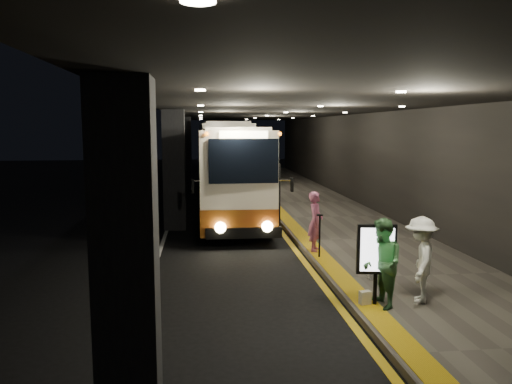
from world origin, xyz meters
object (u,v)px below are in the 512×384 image
bag_plain (365,298)px  stanchion_post (320,236)px  passenger_waiting_green (382,263)px  coach_second (222,158)px  coach_main (232,176)px  passenger_boarding (316,221)px  passenger_waiting_white (421,260)px  info_sign (376,251)px  bag_polka (374,271)px

bag_plain → stanchion_post: 3.83m
passenger_waiting_green → coach_second: bearing=179.5°
coach_main → coach_second: coach_second is taller
passenger_boarding → stanchion_post: size_ratio=1.46×
passenger_boarding → coach_second: bearing=28.0°
passenger_waiting_white → bag_plain: 1.40m
coach_main → info_sign: bearing=-77.6°
coach_second → stanchion_post: bearing=-84.3°
coach_second → bag_polka: (2.82, -19.24, -1.56)m
passenger_waiting_white → info_sign: bearing=-60.3°
coach_second → passenger_boarding: bearing=-83.8°
passenger_waiting_white → bag_plain: (-1.18, -0.06, -0.75)m
bag_plain → coach_main: bearing=100.2°
coach_main → stanchion_post: bearing=-73.9°
passenger_waiting_green → bag_plain: passenger_waiting_green is taller
passenger_waiting_green → bag_polka: passenger_waiting_green is taller
passenger_boarding → bag_plain: 4.59m
passenger_boarding → bag_polka: size_ratio=4.70×
passenger_boarding → stanchion_post: passenger_boarding is taller
bag_polka → stanchion_post: (-0.83, 2.09, 0.41)m
passenger_boarding → bag_plain: bearing=-159.1°
passenger_boarding → passenger_waiting_white: 4.62m
bag_plain → coach_second: bearing=95.6°
coach_second → passenger_waiting_white: 21.15m
coach_second → passenger_waiting_white: size_ratio=7.03×
coach_main → bag_plain: bearing=-78.5°
coach_main → passenger_boarding: bearing=-71.9°
bag_polka → bag_plain: (-0.78, -1.70, -0.04)m
bag_polka → bag_plain: bearing=-114.6°
bag_plain → stanchion_post: size_ratio=0.24×
coach_main → stanchion_post: size_ratio=9.85×
coach_second → stanchion_post: 17.30m
passenger_waiting_white → stanchion_post: (-1.23, 3.74, -0.30)m
passenger_boarding → bag_plain: (0.00, -4.53, -0.73)m
coach_second → info_sign: size_ratio=7.52×
info_sign → passenger_boarding: bearing=101.2°
passenger_waiting_green → bag_plain: bearing=-127.2°
coach_main → bag_plain: size_ratio=41.11×
passenger_boarding → passenger_waiting_green: (0.28, -4.69, 0.03)m
bag_plain → passenger_waiting_white: bearing=2.9°
coach_main → passenger_waiting_white: (3.21, -11.19, -0.71)m
coach_second → passenger_boarding: 16.57m
passenger_waiting_white → bag_polka: bearing=-141.5°
coach_second → bag_plain: bearing=-85.4°
coach_main → passenger_boarding: coach_main is taller
bag_polka → stanchion_post: stanchion_post is taller
coach_main → bag_polka: coach_main is taller
passenger_waiting_green → stanchion_post: bearing=178.0°
passenger_boarding → passenger_waiting_white: (1.18, -4.47, 0.02)m
coach_second → passenger_boarding: coach_second is taller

